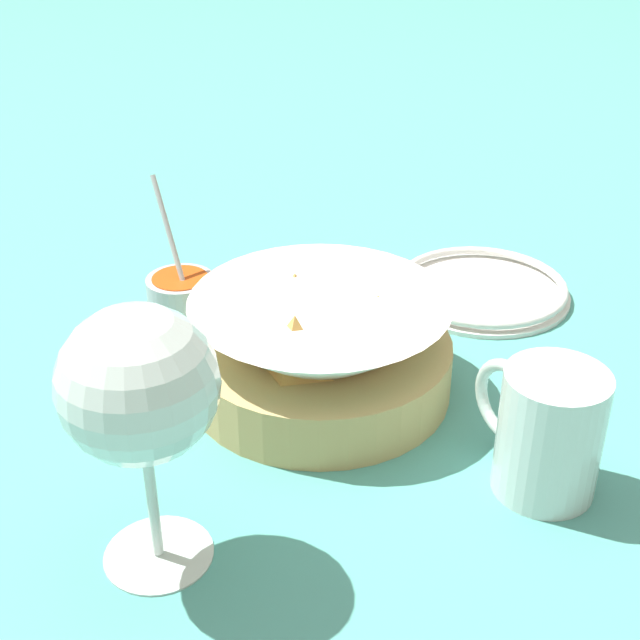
# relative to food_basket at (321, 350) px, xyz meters

# --- Properties ---
(ground_plane) EXTENTS (4.00, 4.00, 0.00)m
(ground_plane) POSITION_rel_food_basket_xyz_m (0.01, -0.03, -0.04)
(ground_plane) COLOR teal
(food_basket) EXTENTS (0.21, 0.21, 0.09)m
(food_basket) POSITION_rel_food_basket_xyz_m (0.00, 0.00, 0.00)
(food_basket) COLOR tan
(food_basket) RESTS_ON ground_plane
(sauce_cup) EXTENTS (0.08, 0.06, 0.13)m
(sauce_cup) POSITION_rel_food_basket_xyz_m (0.18, 0.04, -0.02)
(sauce_cup) COLOR #B7B7BC
(sauce_cup) RESTS_ON ground_plane
(wine_glass) EXTENTS (0.10, 0.10, 0.18)m
(wine_glass) POSITION_rel_food_basket_xyz_m (-0.10, 0.19, 0.09)
(wine_glass) COLOR silver
(wine_glass) RESTS_ON ground_plane
(beer_mug) EXTENTS (0.11, 0.07, 0.09)m
(beer_mug) POSITION_rel_food_basket_xyz_m (-0.19, -0.06, 0.01)
(beer_mug) COLOR silver
(beer_mug) RESTS_ON ground_plane
(side_plate) EXTENTS (0.17, 0.17, 0.01)m
(side_plate) POSITION_rel_food_basket_xyz_m (0.05, -0.22, -0.03)
(side_plate) COLOR white
(side_plate) RESTS_ON ground_plane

